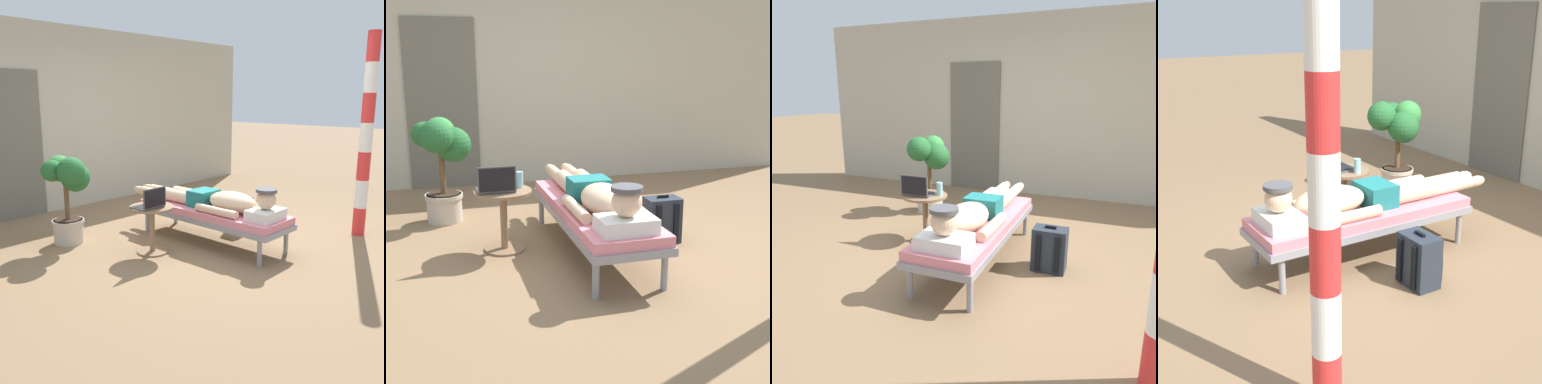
# 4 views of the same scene
# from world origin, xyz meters

# --- Properties ---
(ground_plane) EXTENTS (40.00, 40.00, 0.00)m
(ground_plane) POSITION_xyz_m (0.00, 0.00, 0.00)
(ground_plane) COLOR #846647
(house_wall_back) EXTENTS (7.60, 0.20, 2.70)m
(house_wall_back) POSITION_xyz_m (0.03, 2.65, 1.35)
(house_wall_back) COLOR #B2AD99
(house_wall_back) RESTS_ON ground
(house_door_panel) EXTENTS (0.84, 0.03, 2.04)m
(house_door_panel) POSITION_xyz_m (-1.04, 2.54, 1.02)
(house_door_panel) COLOR #625F54
(house_door_panel) RESTS_ON ground
(lounge_chair) EXTENTS (0.61, 1.90, 0.42)m
(lounge_chair) POSITION_xyz_m (0.03, -0.11, 0.35)
(lounge_chair) COLOR gray
(lounge_chair) RESTS_ON ground
(person_reclining) EXTENTS (0.53, 2.17, 0.33)m
(person_reclining) POSITION_xyz_m (0.03, -0.18, 0.52)
(person_reclining) COLOR white
(person_reclining) RESTS_ON lounge_chair
(side_table) EXTENTS (0.48, 0.48, 0.52)m
(side_table) POSITION_xyz_m (-0.68, 0.14, 0.36)
(side_table) COLOR #8C6B4C
(side_table) RESTS_ON ground
(laptop) EXTENTS (0.31, 0.24, 0.23)m
(laptop) POSITION_xyz_m (-0.74, 0.09, 0.58)
(laptop) COLOR #4C4C51
(laptop) RESTS_ON side_table
(drink_glass) EXTENTS (0.06, 0.06, 0.14)m
(drink_glass) POSITION_xyz_m (-0.53, 0.20, 0.59)
(drink_glass) COLOR #99D8E5
(drink_glass) RESTS_ON side_table
(backpack) EXTENTS (0.30, 0.26, 0.42)m
(backpack) POSITION_xyz_m (0.69, -0.03, 0.20)
(backpack) COLOR #262D38
(backpack) RESTS_ON ground
(potted_plant) EXTENTS (0.56, 0.62, 1.04)m
(potted_plant) POSITION_xyz_m (-1.12, 1.09, 0.66)
(potted_plant) COLOR #BFB29E
(potted_plant) RESTS_ON ground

